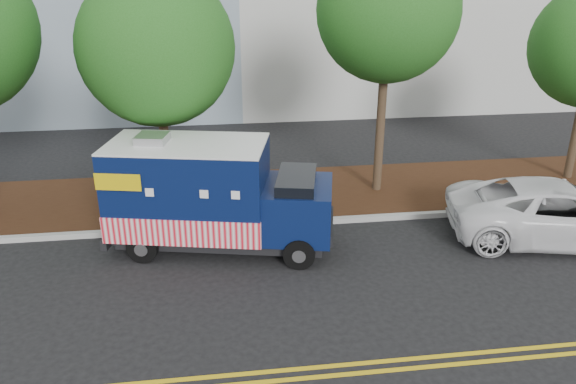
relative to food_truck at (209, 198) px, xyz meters
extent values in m
plane|color=black|center=(-0.53, -0.48, -1.32)|extent=(120.00, 120.00, 0.00)
cube|color=#9E9E99|center=(-0.53, 0.92, -1.25)|extent=(120.00, 0.18, 0.15)
cube|color=#321A0D|center=(-0.53, 3.02, -1.25)|extent=(120.00, 4.00, 0.15)
cube|color=gold|center=(-0.53, -4.93, -1.32)|extent=(120.00, 0.10, 0.01)
cylinder|color=#38281C|center=(-1.20, 2.60, 0.46)|extent=(0.26, 0.26, 3.58)
sphere|color=#205A19|center=(-1.20, 2.60, 3.29)|extent=(4.16, 4.16, 4.16)
cylinder|color=#38281C|center=(5.13, 2.85, 0.91)|extent=(0.26, 0.26, 4.48)
sphere|color=#205A19|center=(5.13, 2.85, 4.15)|extent=(4.00, 4.00, 4.00)
cylinder|color=#38281C|center=(11.68, 3.05, 0.39)|extent=(0.26, 0.26, 3.44)
cube|color=black|center=(0.31, -0.07, -0.95)|extent=(5.27, 2.74, 0.25)
cube|color=#09153F|center=(-0.48, 0.10, 0.29)|extent=(4.12, 2.82, 2.15)
cube|color=red|center=(-0.48, 0.10, -0.47)|extent=(4.17, 2.88, 0.67)
cube|color=white|center=(-0.48, 0.10, 1.39)|extent=(4.12, 2.82, 0.05)
cube|color=#B7B7BA|center=(-1.27, 0.27, 1.50)|extent=(0.85, 0.85, 0.20)
cube|color=#09153F|center=(2.15, -0.47, -0.20)|extent=(1.99, 2.23, 1.26)
cube|color=black|center=(2.11, -0.46, 0.40)|extent=(1.25, 1.90, 0.58)
cube|color=black|center=(2.96, -0.65, -0.62)|extent=(0.45, 1.77, 0.27)
cube|color=black|center=(-2.36, 0.51, -0.92)|extent=(0.59, 2.01, 0.25)
cube|color=#B7B7BA|center=(-2.34, 0.51, 0.34)|extent=(0.38, 1.59, 1.71)
cube|color=#B7B7BA|center=(0.01, 1.09, 0.34)|extent=(1.59, 0.38, 0.99)
cube|color=#DFBD0B|center=(-2.02, -0.65, 0.78)|extent=(1.06, 0.25, 0.40)
cube|color=#DFBD0B|center=(-1.56, 1.43, 0.78)|extent=(1.06, 0.25, 0.40)
cylinder|color=black|center=(2.04, -1.39, -0.95)|extent=(0.79, 0.41, 0.75)
cylinder|color=black|center=(2.44, 0.40, -0.95)|extent=(0.79, 0.41, 0.75)
cylinder|color=black|center=(-1.64, -0.58, -0.95)|extent=(0.79, 0.41, 0.75)
cylinder|color=black|center=(-1.25, 1.21, -0.95)|extent=(0.79, 0.41, 0.75)
imported|color=white|center=(8.88, -0.79, -0.56)|extent=(5.96, 3.70, 1.54)
camera|label=1|loc=(0.24, -12.87, 5.44)|focal=35.00mm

